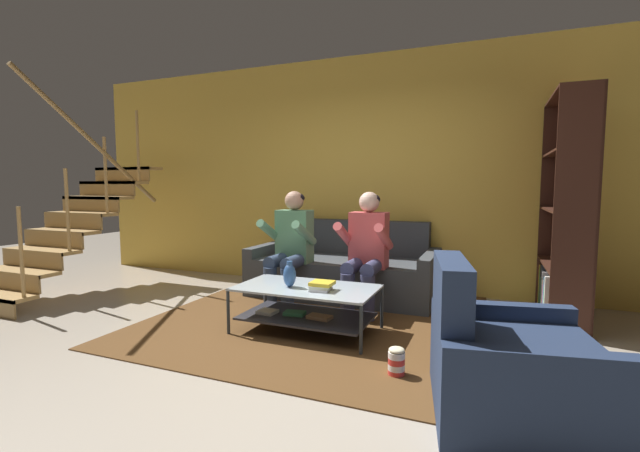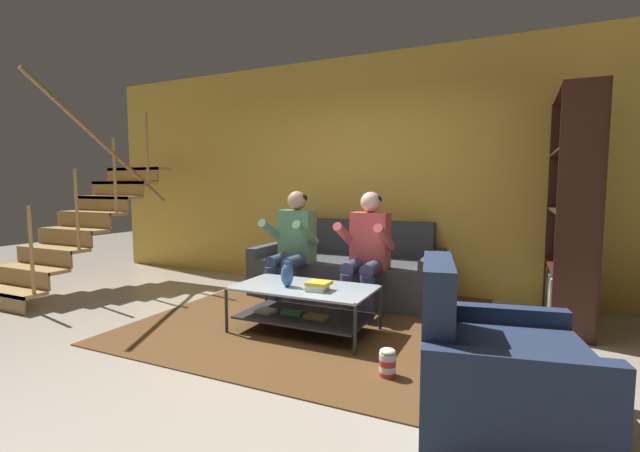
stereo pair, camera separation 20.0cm
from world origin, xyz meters
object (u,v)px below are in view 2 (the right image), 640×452
object	(u,v)px
person_seated_left	(292,243)
person_seated_right	(367,247)
popcorn_tub	(387,363)
couch	(348,271)
armchair	(495,370)
book_stack	(318,286)
coffee_table	(303,302)
bookshelf	(574,239)
vase	(287,275)

from	to	relation	value
person_seated_left	person_seated_right	xyz separation A→B (m)	(0.85, -0.00, -0.00)
popcorn_tub	couch	bearing A→B (deg)	118.24
armchair	book_stack	bearing A→B (deg)	152.00
coffee_table	bookshelf	bearing A→B (deg)	31.26
person_seated_left	bookshelf	distance (m)	2.77
couch	bookshelf	world-z (taller)	bookshelf
couch	vase	xyz separation A→B (m)	(-0.02, -1.42, 0.23)
person_seated_left	armchair	size ratio (longest dim) A/B	1.16
armchair	popcorn_tub	size ratio (longest dim) A/B	5.30
person_seated_left	person_seated_right	bearing A→B (deg)	-0.02
person_seated_right	popcorn_tub	distance (m)	1.60
vase	book_stack	size ratio (longest dim) A/B	1.11
bookshelf	couch	bearing A→B (deg)	179.03
coffee_table	bookshelf	distance (m)	2.60
couch	coffee_table	size ratio (longest dim) A/B	1.74
couch	person_seated_left	bearing A→B (deg)	-126.50
popcorn_tub	person_seated_left	bearing A→B (deg)	137.20
vase	armchair	size ratio (longest dim) A/B	0.21
book_stack	armchair	xyz separation A→B (m)	(1.43, -0.76, -0.17)
person_seated_left	popcorn_tub	size ratio (longest dim) A/B	6.16
coffee_table	popcorn_tub	world-z (taller)	coffee_table
coffee_table	armchair	xyz separation A→B (m)	(1.61, -0.84, 0.01)
coffee_table	armchair	world-z (taller)	armchair
couch	book_stack	xyz separation A→B (m)	(0.29, -1.44, 0.16)
vase	popcorn_tub	bearing A→B (deg)	-25.83
couch	armchair	world-z (taller)	armchair
armchair	popcorn_tub	world-z (taller)	armchair
couch	armchair	xyz separation A→B (m)	(1.72, -2.20, -0.00)
coffee_table	armchair	size ratio (longest dim) A/B	1.15
person_seated_right	armchair	size ratio (longest dim) A/B	1.16
bookshelf	popcorn_tub	size ratio (longest dim) A/B	10.63
person_seated_left	coffee_table	world-z (taller)	person_seated_left
person_seated_left	armchair	world-z (taller)	person_seated_left
book_stack	armchair	world-z (taller)	armchair
bookshelf	book_stack	bearing A→B (deg)	-145.11
bookshelf	person_seated_left	bearing A→B (deg)	-168.78
person_seated_left	armchair	xyz separation A→B (m)	(2.15, -1.62, -0.39)
book_stack	vase	bearing A→B (deg)	177.69
coffee_table	book_stack	xyz separation A→B (m)	(0.18, -0.07, 0.18)
person_seated_left	coffee_table	bearing A→B (deg)	-55.70
coffee_table	armchair	bearing A→B (deg)	-27.42
person_seated_left	couch	bearing A→B (deg)	53.50
coffee_table	popcorn_tub	bearing A→B (deg)	-31.61
bookshelf	vase	bearing A→B (deg)	-149.03
person_seated_right	popcorn_tub	size ratio (longest dim) A/B	6.14
person_seated_right	bookshelf	bearing A→B (deg)	16.14
person_seated_left	vase	size ratio (longest dim) A/B	5.41
bookshelf	armchair	xyz separation A→B (m)	(-0.57, -2.16, -0.51)
couch	popcorn_tub	distance (m)	2.21
vase	book_stack	xyz separation A→B (m)	(0.30, -0.01, -0.07)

